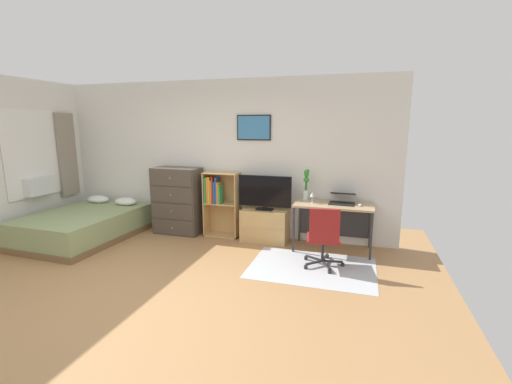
# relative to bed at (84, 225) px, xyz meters

# --- Properties ---
(ground_plane) EXTENTS (7.20, 7.20, 0.00)m
(ground_plane) POSITION_rel_bed_xyz_m (2.11, -1.38, -0.24)
(ground_plane) COLOR #A87A4C
(wall_back_with_posters) EXTENTS (6.12, 0.09, 2.70)m
(wall_back_with_posters) POSITION_rel_bed_xyz_m (2.11, 1.04, 1.12)
(wall_back_with_posters) COLOR silver
(wall_back_with_posters) RESTS_ON ground_plane
(area_rug) EXTENTS (1.70, 1.20, 0.01)m
(area_rug) POSITION_rel_bed_xyz_m (3.95, -0.12, -0.23)
(area_rug) COLOR #B2B7BC
(area_rug) RESTS_ON ground_plane
(bed) EXTENTS (1.50, 2.00, 0.59)m
(bed) POSITION_rel_bed_xyz_m (0.00, 0.00, 0.00)
(bed) COLOR brown
(bed) RESTS_ON ground_plane
(dresser) EXTENTS (0.84, 0.46, 1.19)m
(dresser) POSITION_rel_bed_xyz_m (1.39, 0.77, 0.36)
(dresser) COLOR #4C4238
(dresser) RESTS_ON ground_plane
(bookshelf) EXTENTS (0.61, 0.30, 1.13)m
(bookshelf) POSITION_rel_bed_xyz_m (2.17, 0.83, 0.43)
(bookshelf) COLOR tan
(bookshelf) RESTS_ON ground_plane
(tv_stand) EXTENTS (0.77, 0.41, 0.54)m
(tv_stand) POSITION_rel_bed_xyz_m (3.02, 0.78, 0.03)
(tv_stand) COLOR tan
(tv_stand) RESTS_ON ground_plane
(television) EXTENTS (0.90, 0.16, 0.58)m
(television) POSITION_rel_bed_xyz_m (3.02, 0.76, 0.60)
(television) COLOR black
(television) RESTS_ON tv_stand
(desk) EXTENTS (1.19, 0.60, 0.74)m
(desk) POSITION_rel_bed_xyz_m (4.15, 0.76, 0.37)
(desk) COLOR tan
(desk) RESTS_ON ground_plane
(office_chair) EXTENTS (0.58, 0.58, 0.86)m
(office_chair) POSITION_rel_bed_xyz_m (4.09, -0.08, 0.22)
(office_chair) COLOR #232326
(office_chair) RESTS_ON ground_plane
(laptop) EXTENTS (0.41, 0.44, 0.17)m
(laptop) POSITION_rel_bed_xyz_m (4.27, 0.79, 0.57)
(laptop) COLOR black
(laptop) RESTS_ON desk
(computer_mouse) EXTENTS (0.06, 0.10, 0.03)m
(computer_mouse) POSITION_rel_bed_xyz_m (4.54, 0.67, 0.52)
(computer_mouse) COLOR silver
(computer_mouse) RESTS_ON desk
(bamboo_vase) EXTENTS (0.09, 0.10, 0.50)m
(bamboo_vase) POSITION_rel_bed_xyz_m (3.69, 0.85, 0.76)
(bamboo_vase) COLOR silver
(bamboo_vase) RESTS_ON desk
(wine_glass) EXTENTS (0.07, 0.07, 0.18)m
(wine_glass) POSITION_rel_bed_xyz_m (3.82, 0.63, 0.64)
(wine_glass) COLOR silver
(wine_glass) RESTS_ON desk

